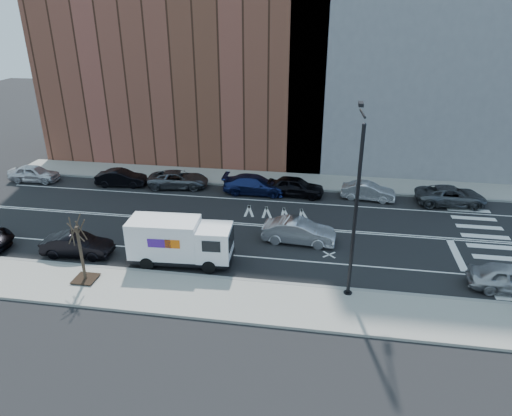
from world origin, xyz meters
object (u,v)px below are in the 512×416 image
(far_parked_a, at_px, (34,173))
(driving_sedan, at_px, (299,231))
(fedex_van, at_px, (180,241))
(near_parked_front, at_px, (512,279))
(far_parked_b, at_px, (121,178))

(far_parked_a, height_order, driving_sedan, driving_sedan)
(fedex_van, bearing_deg, driving_sedan, 25.72)
(driving_sedan, bearing_deg, near_parked_front, -104.10)
(near_parked_front, bearing_deg, driving_sedan, 76.37)
(far_parked_b, height_order, near_parked_front, near_parked_front)
(far_parked_a, distance_m, driving_sedan, 24.15)
(fedex_van, distance_m, far_parked_a, 19.77)
(fedex_van, bearing_deg, far_parked_b, 124.54)
(fedex_van, relative_size, driving_sedan, 1.33)
(far_parked_b, height_order, driving_sedan, driving_sedan)
(near_parked_front, bearing_deg, far_parked_a, 76.38)
(driving_sedan, bearing_deg, far_parked_b, 67.24)
(far_parked_a, height_order, near_parked_front, near_parked_front)
(far_parked_a, relative_size, far_parked_b, 1.02)
(far_parked_a, bearing_deg, fedex_van, -125.80)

